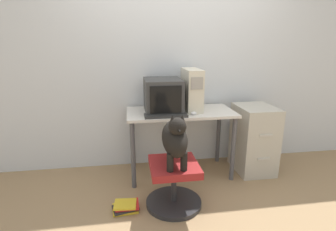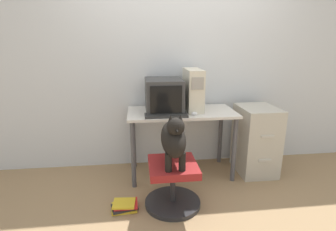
{
  "view_description": "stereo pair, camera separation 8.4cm",
  "coord_description": "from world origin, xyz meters",
  "px_view_note": "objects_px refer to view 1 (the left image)",
  "views": [
    {
      "loc": [
        -0.58,
        -2.52,
        1.53
      ],
      "look_at": [
        -0.19,
        -0.01,
        0.81
      ],
      "focal_mm": 28.0,
      "sensor_mm": 36.0,
      "label": 1
    },
    {
      "loc": [
        -0.49,
        -2.53,
        1.53
      ],
      "look_at": [
        -0.19,
        -0.01,
        0.81
      ],
      "focal_mm": 28.0,
      "sensor_mm": 36.0,
      "label": 2
    }
  ],
  "objects_px": {
    "pc_tower": "(192,90)",
    "filing_cabinet": "(254,139)",
    "crt_monitor": "(163,95)",
    "office_chair": "(174,183)",
    "book_stack_floor": "(126,206)",
    "keyboard": "(166,115)",
    "dog": "(175,138)"
  },
  "relations": [
    {
      "from": "pc_tower",
      "to": "office_chair",
      "type": "height_order",
      "value": "pc_tower"
    },
    {
      "from": "office_chair",
      "to": "book_stack_floor",
      "type": "bearing_deg",
      "value": -177.3
    },
    {
      "from": "crt_monitor",
      "to": "dog",
      "type": "height_order",
      "value": "crt_monitor"
    },
    {
      "from": "crt_monitor",
      "to": "filing_cabinet",
      "type": "relative_size",
      "value": 0.58
    },
    {
      "from": "filing_cabinet",
      "to": "book_stack_floor",
      "type": "height_order",
      "value": "filing_cabinet"
    },
    {
      "from": "pc_tower",
      "to": "dog",
      "type": "relative_size",
      "value": 0.91
    },
    {
      "from": "crt_monitor",
      "to": "pc_tower",
      "type": "height_order",
      "value": "pc_tower"
    },
    {
      "from": "keyboard",
      "to": "dog",
      "type": "height_order",
      "value": "dog"
    },
    {
      "from": "pc_tower",
      "to": "keyboard",
      "type": "relative_size",
      "value": 1.03
    },
    {
      "from": "pc_tower",
      "to": "crt_monitor",
      "type": "bearing_deg",
      "value": -174.41
    },
    {
      "from": "pc_tower",
      "to": "filing_cabinet",
      "type": "bearing_deg",
      "value": -7.36
    },
    {
      "from": "office_chair",
      "to": "filing_cabinet",
      "type": "bearing_deg",
      "value": 28.12
    },
    {
      "from": "filing_cabinet",
      "to": "book_stack_floor",
      "type": "distance_m",
      "value": 1.69
    },
    {
      "from": "office_chair",
      "to": "book_stack_floor",
      "type": "relative_size",
      "value": 2.05
    },
    {
      "from": "keyboard",
      "to": "filing_cabinet",
      "type": "relative_size",
      "value": 0.56
    },
    {
      "from": "keyboard",
      "to": "dog",
      "type": "xyz_separation_m",
      "value": [
        0.01,
        -0.46,
        -0.09
      ]
    },
    {
      "from": "crt_monitor",
      "to": "filing_cabinet",
      "type": "bearing_deg",
      "value": -3.39
    },
    {
      "from": "crt_monitor",
      "to": "office_chair",
      "type": "relative_size",
      "value": 0.87
    },
    {
      "from": "office_chair",
      "to": "keyboard",
      "type": "bearing_deg",
      "value": 92.0
    },
    {
      "from": "keyboard",
      "to": "filing_cabinet",
      "type": "height_order",
      "value": "filing_cabinet"
    },
    {
      "from": "crt_monitor",
      "to": "pc_tower",
      "type": "bearing_deg",
      "value": 5.59
    },
    {
      "from": "filing_cabinet",
      "to": "office_chair",
      "type": "bearing_deg",
      "value": -151.88
    },
    {
      "from": "pc_tower",
      "to": "book_stack_floor",
      "type": "height_order",
      "value": "pc_tower"
    },
    {
      "from": "crt_monitor",
      "to": "keyboard",
      "type": "xyz_separation_m",
      "value": [
        0.0,
        -0.22,
        -0.17
      ]
    },
    {
      "from": "keyboard",
      "to": "pc_tower",
      "type": "bearing_deg",
      "value": 36.74
    },
    {
      "from": "crt_monitor",
      "to": "dog",
      "type": "relative_size",
      "value": 0.92
    },
    {
      "from": "pc_tower",
      "to": "dog",
      "type": "xyz_separation_m",
      "value": [
        -0.32,
        -0.71,
        -0.31
      ]
    },
    {
      "from": "pc_tower",
      "to": "office_chair",
      "type": "distance_m",
      "value": 1.08
    },
    {
      "from": "book_stack_floor",
      "to": "dog",
      "type": "bearing_deg",
      "value": -1.29
    },
    {
      "from": "pc_tower",
      "to": "keyboard",
      "type": "bearing_deg",
      "value": -143.26
    },
    {
      "from": "crt_monitor",
      "to": "book_stack_floor",
      "type": "distance_m",
      "value": 1.22
    },
    {
      "from": "pc_tower",
      "to": "dog",
      "type": "bearing_deg",
      "value": -114.44
    }
  ]
}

